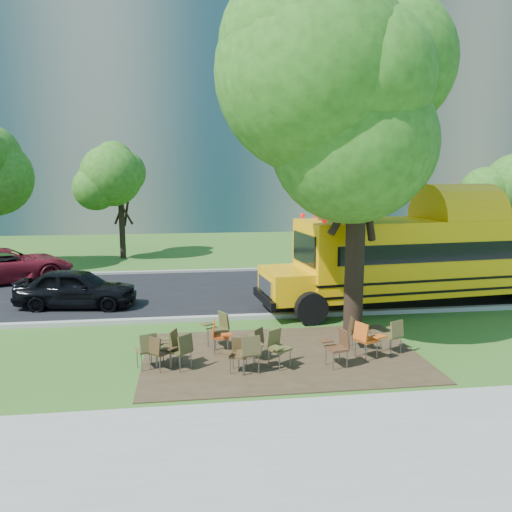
{
  "coord_description": "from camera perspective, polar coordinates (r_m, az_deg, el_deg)",
  "views": [
    {
      "loc": [
        -1.3,
        -12.46,
        4.55
      ],
      "look_at": [
        0.81,
        3.1,
        2.04
      ],
      "focal_mm": 35.0,
      "sensor_mm": 36.0,
      "label": 1
    }
  ],
  "objects": [
    {
      "name": "building_right",
      "position": [
        57.0,
        19.59,
        16.61
      ],
      "size": [
        30.0,
        16.0,
        25.0
      ],
      "primitive_type": "cube",
      "color": "#6D665B",
      "rests_on": "ground"
    },
    {
      "name": "chair_1",
      "position": [
        12.11,
        -11.04,
        -10.47
      ],
      "size": [
        0.74,
        0.59,
        0.86
      ],
      "rotation": [
        0.0,
        0.0,
        -0.75
      ],
      "color": "#3D2A16",
      "rests_on": "ground"
    },
    {
      "name": "chair_6",
      "position": [
        12.28,
        9.38,
        -9.9
      ],
      "size": [
        0.66,
        0.64,
        0.94
      ],
      "rotation": [
        0.0,
        0.0,
        1.79
      ],
      "color": "#4E301B",
      "rests_on": "ground"
    },
    {
      "name": "chair_5",
      "position": [
        12.1,
        2.42,
        -10.1
      ],
      "size": [
        0.62,
        0.79,
        0.94
      ],
      "rotation": [
        0.0,
        0.0,
        3.76
      ],
      "color": "brown",
      "rests_on": "ground"
    },
    {
      "name": "chair_4",
      "position": [
        11.74,
        -0.63,
        -10.64
      ],
      "size": [
        0.64,
        0.66,
        0.95
      ],
      "rotation": [
        0.0,
        0.0,
        0.19
      ],
      "color": "#4D4121",
      "rests_on": "ground"
    },
    {
      "name": "chair_3",
      "position": [
        11.87,
        -2.09,
        -10.83
      ],
      "size": [
        0.64,
        0.5,
        0.83
      ],
      "rotation": [
        0.0,
        0.0,
        2.86
      ],
      "color": "#49331A",
      "rests_on": "ground"
    },
    {
      "name": "chair_0",
      "position": [
        12.29,
        -12.24,
        -10.08
      ],
      "size": [
        0.62,
        0.71,
        0.91
      ],
      "rotation": [
        0.0,
        0.0,
        0.4
      ],
      "color": "brown",
      "rests_on": "ground"
    },
    {
      "name": "chair_10",
      "position": [
        13.05,
        -4.27,
        -8.81
      ],
      "size": [
        0.52,
        0.59,
        0.88
      ],
      "rotation": [
        0.0,
        0.0,
        -1.62
      ],
      "color": "#B64013",
      "rests_on": "ground"
    },
    {
      "name": "bg_car_red",
      "position": [
        24.0,
        -26.66,
        -0.98
      ],
      "size": [
        6.0,
        4.56,
        1.51
      ],
      "primitive_type": "imported",
      "rotation": [
        0.0,
        0.0,
        2.0
      ],
      "color": "#5E101A",
      "rests_on": "ground"
    },
    {
      "name": "asphalt_road",
      "position": [
        20.03,
        -3.79,
        -4.0
      ],
      "size": [
        80.0,
        8.0,
        0.04
      ],
      "primitive_type": "cube",
      "color": "black",
      "rests_on": "ground"
    },
    {
      "name": "chair_13",
      "position": [
        13.47,
        15.45,
        -8.45
      ],
      "size": [
        0.63,
        0.73,
        0.92
      ],
      "rotation": [
        0.0,
        0.0,
        0.42
      ],
      "color": "brown",
      "rests_on": "ground"
    },
    {
      "name": "kerb_near",
      "position": [
        16.15,
        -2.81,
        -7.03
      ],
      "size": [
        80.0,
        0.25,
        0.14
      ],
      "primitive_type": "cube",
      "color": "gray",
      "rests_on": "ground"
    },
    {
      "name": "building_main",
      "position": [
        49.35,
        -16.09,
        16.27
      ],
      "size": [
        38.0,
        16.0,
        22.0
      ],
      "primitive_type": "cube",
      "color": "slate",
      "rests_on": "ground"
    },
    {
      "name": "school_bus",
      "position": [
        19.08,
        21.47,
        0.12
      ],
      "size": [
        12.83,
        4.05,
        3.09
      ],
      "rotation": [
        0.0,
        0.0,
        0.11
      ],
      "color": "#F2A907",
      "rests_on": "ground"
    },
    {
      "name": "chair_7",
      "position": [
        12.88,
        12.43,
        -9.0
      ],
      "size": [
        0.77,
        0.66,
        0.97
      ],
      "rotation": [
        0.0,
        0.0,
        -1.13
      ],
      "color": "#CE5516",
      "rests_on": "ground"
    },
    {
      "name": "black_car",
      "position": [
        18.5,
        -19.83,
        -3.49
      ],
      "size": [
        4.26,
        2.16,
        1.39
      ],
      "primitive_type": "imported",
      "rotation": [
        0.0,
        0.0,
        1.44
      ],
      "color": "black",
      "rests_on": "ground"
    },
    {
      "name": "chair_11",
      "position": [
        12.55,
        -0.11,
        -9.61
      ],
      "size": [
        0.58,
        0.73,
        0.85
      ],
      "rotation": [
        0.0,
        0.0,
        0.89
      ],
      "color": "#473F1F",
      "rests_on": "ground"
    },
    {
      "name": "main_tree",
      "position": [
        14.68,
        11.71,
        15.43
      ],
      "size": [
        7.2,
        7.2,
        9.84
      ],
      "color": "black",
      "rests_on": "ground"
    },
    {
      "name": "bg_tree_4",
      "position": [
        30.78,
        26.76,
        7.75
      ],
      "size": [
        5.0,
        5.0,
        6.85
      ],
      "color": "black",
      "rests_on": "ground"
    },
    {
      "name": "dirt_patch",
      "position": [
        13.0,
        3.03,
        -11.35
      ],
      "size": [
        7.0,
        4.5,
        0.03
      ],
      "primitive_type": "cube",
      "color": "#382819",
      "rests_on": "ground"
    },
    {
      "name": "chair_2",
      "position": [
        12.09,
        -8.37,
        -10.31
      ],
      "size": [
        0.61,
        0.77,
        0.9
      ],
      "rotation": [
        0.0,
        0.0,
        0.74
      ],
      "color": "#433C1D",
      "rests_on": "ground"
    },
    {
      "name": "bg_tree_3",
      "position": [
        28.05,
        11.84,
        9.88
      ],
      "size": [
        5.6,
        5.6,
        7.84
      ],
      "color": "black",
      "rests_on": "ground"
    },
    {
      "name": "chair_8",
      "position": [
        12.35,
        -9.87,
        -9.85
      ],
      "size": [
        0.58,
        0.73,
        0.92
      ],
      "rotation": [
        0.0,
        0.0,
        1.21
      ],
      "color": "#49411F",
      "rests_on": "ground"
    },
    {
      "name": "kerb_far",
      "position": [
        24.02,
        -4.47,
        -1.68
      ],
      "size": [
        80.0,
        0.25,
        0.14
      ],
      "primitive_type": "cube",
      "color": "gray",
      "rests_on": "ground"
    },
    {
      "name": "sidewalk",
      "position": [
        8.83,
        1.99,
        -21.81
      ],
      "size": [
        60.0,
        4.0,
        0.04
      ],
      "primitive_type": "cube",
      "color": "gray",
      "rests_on": "ground"
    },
    {
      "name": "chair_9",
      "position": [
        13.5,
        -4.28,
        -7.98
      ],
      "size": [
        0.78,
        0.65,
        0.96
      ],
      "rotation": [
        0.0,
        0.0,
        2.07
      ],
      "color": "#48451F",
      "rests_on": "ground"
    },
    {
      "name": "ground",
      "position": [
        13.33,
        -1.68,
        -10.88
      ],
      "size": [
        160.0,
        160.0,
        0.0
      ],
      "primitive_type": "plane",
      "color": "#2D581B",
      "rests_on": "ground"
    },
    {
      "name": "bg_tree_2",
      "position": [
        28.7,
        -15.26,
        8.1
      ],
      "size": [
        4.8,
        4.8,
        6.62
      ],
      "color": "black",
      "rests_on": "ground"
    },
    {
      "name": "chair_12",
      "position": [
        13.59,
        11.36,
        -8.28
      ],
      "size": [
        0.51,
        0.62,
        0.86
      ],
      "rotation": [
        0.0,
        0.0,
        4.56
      ],
      "color": "#3F2B16",
      "rests_on": "ground"
    }
  ]
}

